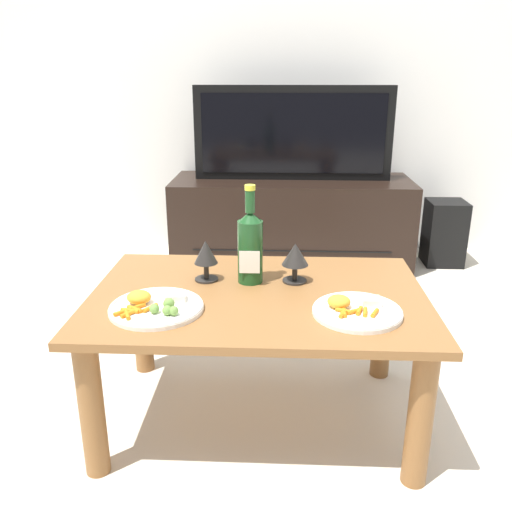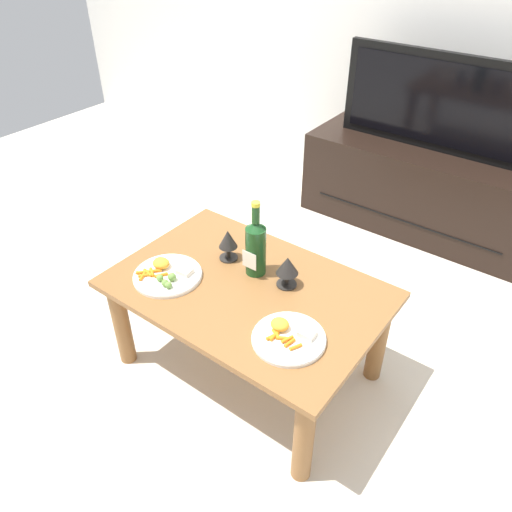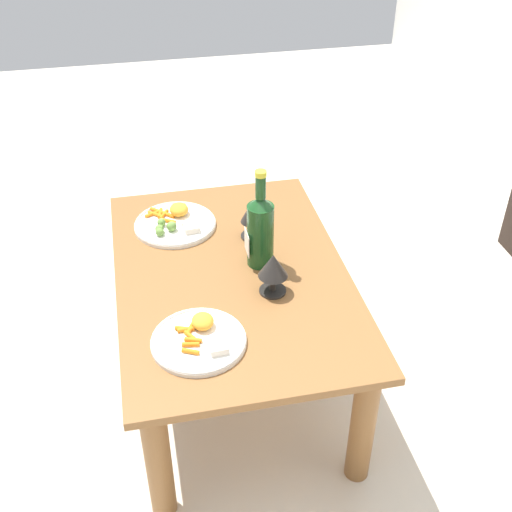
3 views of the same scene
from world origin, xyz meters
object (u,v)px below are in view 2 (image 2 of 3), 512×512
Objects in this scene: tv_stand at (423,188)px; goblet_left at (228,241)px; dinner_plate_left at (167,274)px; dinner_plate_right at (288,337)px; goblet_right at (287,267)px; dining_table at (247,303)px; wine_bottle at (256,246)px; tv_screen at (442,103)px.

tv_stand is 10.19× the size of goblet_left.
dinner_plate_right is at bearing 0.25° from dinner_plate_left.
goblet_right is at bearing 125.21° from dinner_plate_right.
tv_stand is 1.74m from dinner_plate_left.
dinner_plate_left is at bearing -154.30° from dining_table.
goblet_left is 0.52m from dinner_plate_right.
tv_stand is at bearing 83.68° from wine_bottle.
goblet_left reaches higher than dining_table.
tv_stand is at bearing 90.00° from tv_screen.
dining_table is at bearing -30.07° from goblet_left.
dinner_plate_left is (-0.42, -1.67, 0.21)m from tv_stand.
dinner_plate_left is (-0.11, -0.24, -0.08)m from goblet_left.
dinner_plate_right reaches higher than dining_table.
dinner_plate_right is (0.28, -0.14, 0.10)m from dining_table.
tv_screen is at bearing 78.05° from goblet_left.
dining_table is at bearing -94.84° from tv_stand.
wine_bottle is at bearing -96.33° from tv_screen.
dining_table is 7.94× the size of goblet_right.
goblet_right is 0.52× the size of dinner_plate_right.
tv_screen is 4.12× the size of dinner_plate_left.
tv_screen reaches higher than goblet_right.
tv_screen is 4.40× the size of dinner_plate_right.
dinner_plate_left is 1.07× the size of dinner_plate_right.
dining_table is at bearing 154.18° from dinner_plate_right.
tv_screen is 1.48m from goblet_left.
tv_stand is 1.48m from wine_bottle.
goblet_right is 0.48× the size of dinner_plate_left.
goblet_right reaches higher than dinner_plate_left.
tv_stand is 1.49m from goblet_left.
wine_bottle reaches higher than goblet_left.
tv_stand is 5.44× the size of dinner_plate_right.
goblet_right is (0.29, 0.00, -0.00)m from goblet_left.
tv_screen reaches higher than dinner_plate_right.
wine_bottle is 2.36× the size of goblet_left.
dining_table is 0.23m from goblet_right.
dining_table is 0.26m from goblet_left.
dinner_plate_right is (0.15, -1.67, -0.30)m from tv_screen.
wine_bottle is at bearing -2.27° from goblet_left.
wine_bottle is 0.15m from goblet_right.
dinner_plate_right is at bearing -27.48° from goblet_left.
goblet_left reaches higher than dinner_plate_left.
dinner_plate_left is at bearing -115.68° from goblet_left.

